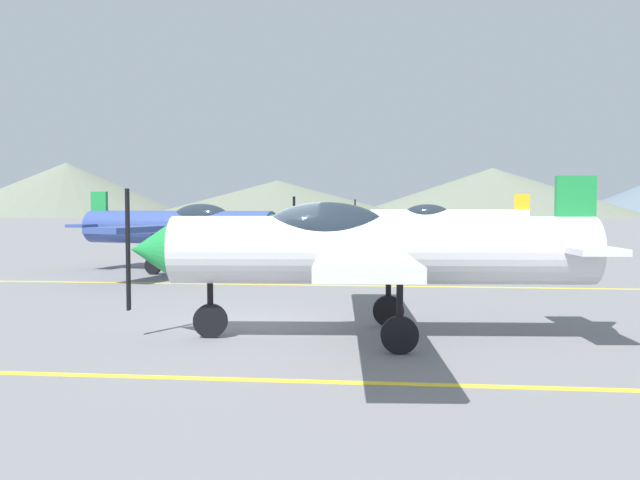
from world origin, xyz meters
The scene contains 9 objects.
ground_plane centered at (0.00, 0.00, 0.00)m, with size 400.00×400.00×0.00m, color slate.
apron_line_near centered at (0.00, -3.49, 0.01)m, with size 80.00×0.16×0.01m, color yellow.
apron_line_far centered at (0.00, 7.15, 0.01)m, with size 80.00×0.16×0.01m, color yellow.
airplane_near centered at (2.02, -0.53, 1.63)m, with size 8.41×9.67×2.89m.
airplane_mid centered at (-4.77, 10.64, 1.63)m, with size 8.46×9.61×2.89m.
airplane_far centered at (4.94, 19.65, 1.63)m, with size 8.45×9.66×2.89m.
hill_left centered at (-70.18, 130.19, 6.02)m, with size 54.47×54.47×12.04m, color slate.
hill_centerleft centered at (-19.76, 118.32, 3.69)m, with size 55.34×55.34×7.38m, color slate.
hill_centerright centered at (25.45, 138.06, 5.36)m, with size 65.27×65.27×10.73m, color slate.
Camera 1 is at (2.47, -12.16, 2.37)m, focal length 36.91 mm.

